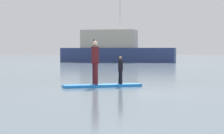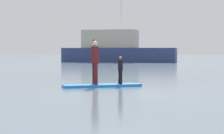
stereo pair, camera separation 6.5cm
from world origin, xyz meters
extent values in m
plane|color=slate|center=(0.00, 0.00, 0.00)|extent=(240.00, 240.00, 0.00)
cube|color=blue|center=(-1.15, 2.17, 0.05)|extent=(2.96, 1.71, 0.10)
cube|color=blue|center=(0.25, 2.76, 0.05)|extent=(0.39, 0.49, 0.09)
cylinder|color=#4C1419|center=(-1.42, 2.25, 0.50)|extent=(0.12, 0.12, 0.80)
cylinder|color=#4C1419|center=(-1.29, 1.93, 0.50)|extent=(0.12, 0.12, 0.80)
cylinder|color=#4C1419|center=(-1.36, 2.09, 1.24)|extent=(0.39, 0.39, 0.66)
sphere|color=beige|center=(-1.36, 2.09, 1.68)|extent=(0.19, 0.19, 0.19)
cylinder|color=black|center=(-1.44, 2.29, 0.98)|extent=(0.03, 0.03, 1.76)
cube|color=black|center=(-1.44, 2.29, 0.19)|extent=(0.08, 0.14, 0.18)
cylinder|color=black|center=(-0.45, 2.59, 0.36)|extent=(0.08, 0.08, 0.52)
cylinder|color=black|center=(-0.36, 2.38, 0.36)|extent=(0.08, 0.08, 0.52)
cylinder|color=black|center=(-0.40, 2.49, 0.83)|extent=(0.25, 0.25, 0.43)
sphere|color=#8C664C|center=(-0.40, 2.49, 1.13)|extent=(0.12, 0.12, 0.12)
cylinder|color=black|center=(-0.47, 2.64, 0.66)|extent=(0.03, 0.03, 1.12)
cube|color=black|center=(-0.47, 2.64, 0.19)|extent=(0.08, 0.14, 0.18)
cube|color=navy|center=(-3.27, 36.57, 0.85)|extent=(13.86, 5.29, 1.70)
cube|color=#B2AD9E|center=(-4.41, 36.68, 2.78)|extent=(6.78, 3.87, 2.16)
camera|label=1|loc=(0.88, -13.98, 1.43)|focal=67.37mm
camera|label=2|loc=(0.95, -13.98, 1.43)|focal=67.37mm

